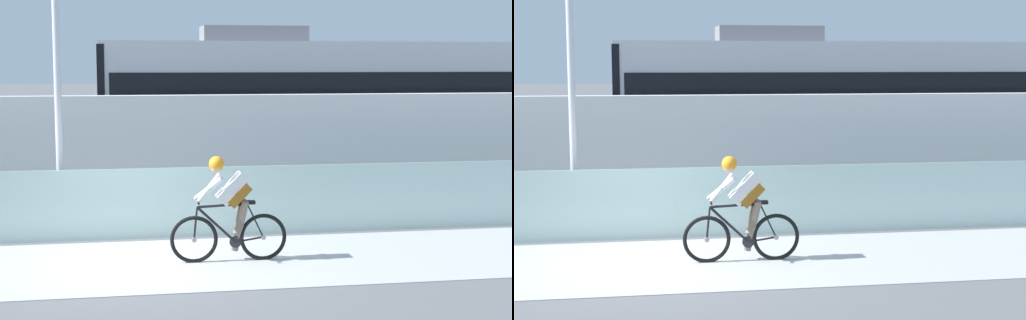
{
  "view_description": "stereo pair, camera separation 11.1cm",
  "coord_description": "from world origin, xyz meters",
  "views": [
    {
      "loc": [
        -0.24,
        -11.89,
        3.01
      ],
      "look_at": [
        2.18,
        2.35,
        1.25
      ],
      "focal_mm": 57.02,
      "sensor_mm": 36.0,
      "label": 1
    },
    {
      "loc": [
        -0.13,
        -11.91,
        3.01
      ],
      "look_at": [
        2.18,
        2.35,
        1.25
      ],
      "focal_mm": 57.02,
      "sensor_mm": 36.0,
      "label": 2
    }
  ],
  "objects": [
    {
      "name": "tram_rail_far",
      "position": [
        0.0,
        7.57,
        0.0
      ],
      "size": [
        32.0,
        0.08,
        0.01
      ],
      "primitive_type": "cube",
      "color": "#595654",
      "rests_on": "ground"
    },
    {
      "name": "lamp_post_antenna",
      "position": [
        -1.24,
        2.15,
        3.29
      ],
      "size": [
        0.28,
        0.28,
        5.2
      ],
      "color": "gray",
      "rests_on": "ground"
    },
    {
      "name": "tram_rail_near",
      "position": [
        0.0,
        6.13,
        0.0
      ],
      "size": [
        32.0,
        0.08,
        0.01
      ],
      "primitive_type": "cube",
      "color": "#595654",
      "rests_on": "ground"
    },
    {
      "name": "concrete_barrier_wall",
      "position": [
        0.0,
        3.65,
        1.18
      ],
      "size": [
        32.0,
        0.36,
        2.37
      ],
      "primitive_type": "cube",
      "color": "white",
      "rests_on": "ground"
    },
    {
      "name": "bike_path_deck",
      "position": [
        0.0,
        0.0,
        0.01
      ],
      "size": [
        32.0,
        3.2,
        0.01
      ],
      "primitive_type": "cube",
      "color": "beige",
      "rests_on": "ground"
    },
    {
      "name": "ground_plane",
      "position": [
        0.0,
        0.0,
        0.0
      ],
      "size": [
        200.0,
        200.0,
        0.0
      ],
      "primitive_type": "plane",
      "color": "slate"
    },
    {
      "name": "tram",
      "position": [
        4.84,
        6.85,
        1.89
      ],
      "size": [
        11.06,
        2.54,
        3.81
      ],
      "color": "silver",
      "rests_on": "ground"
    },
    {
      "name": "glass_parapet",
      "position": [
        0.0,
        1.85,
        0.6
      ],
      "size": [
        32.0,
        0.05,
        1.21
      ],
      "primitive_type": "cube",
      "color": "silver",
      "rests_on": "ground"
    },
    {
      "name": "cyclist_on_bike",
      "position": [
        1.37,
        0.0,
        0.78
      ],
      "size": [
        1.77,
        0.58,
        1.61
      ],
      "color": "black",
      "rests_on": "ground"
    }
  ]
}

